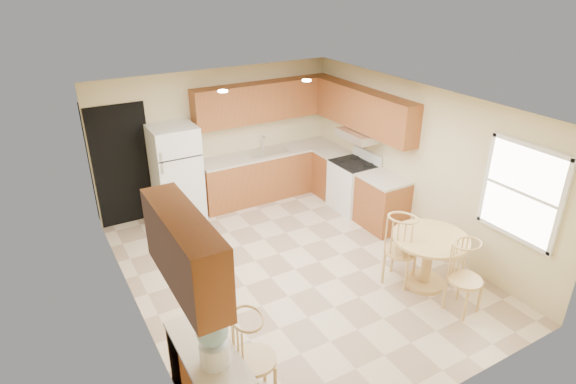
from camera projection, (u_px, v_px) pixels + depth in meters
floor at (295, 269)px, 7.16m from camera, size 5.50×5.50×0.00m
ceiling at (297, 105)px, 6.09m from camera, size 4.50×5.50×0.02m
wall_back at (219, 138)px, 8.78m from camera, size 4.50×0.02×2.50m
wall_front at (447, 303)px, 4.47m from camera, size 4.50×0.02×2.50m
wall_left at (130, 235)px, 5.61m from camera, size 0.02×5.50×2.50m
wall_right at (417, 163)px, 7.64m from camera, size 0.02×5.50×2.50m
doorway at (123, 166)px, 8.06m from camera, size 0.90×0.02×2.10m
base_cab_back at (269, 175)px, 9.29m from camera, size 2.75×0.60×0.87m
counter_back at (269, 153)px, 9.09m from camera, size 2.75×0.63×0.04m
base_cab_right_a at (333, 174)px, 9.31m from camera, size 0.60×0.59×0.87m
counter_right_a at (334, 152)px, 9.11m from camera, size 0.63×0.59×0.04m
base_cab_right_b at (382, 203)px, 8.17m from camera, size 0.60×0.80×0.87m
counter_right_b at (384, 179)px, 7.97m from camera, size 0.63×0.80×0.04m
upper_cab_back at (265, 101)px, 8.79m from camera, size 2.75×0.33×0.70m
upper_cab_right at (364, 110)px, 8.26m from camera, size 0.33×2.42×0.70m
upper_cab_left at (185, 251)px, 4.17m from camera, size 0.33×1.40×0.70m
sink at (268, 152)px, 9.07m from camera, size 0.78×0.44×0.01m
range_hood at (360, 135)px, 8.38m from camera, size 0.50×0.76×0.14m
desk_pedestal at (197, 357)px, 5.07m from camera, size 0.48×0.42×0.72m
desk_top at (207, 351)px, 4.60m from camera, size 0.50×1.20×0.04m
window at (522, 192)px, 6.08m from camera, size 0.06×1.12×1.30m
can_light_a at (223, 91)px, 6.81m from camera, size 0.14×0.14×0.02m
can_light_b at (307, 80)px, 7.45m from camera, size 0.14×0.14×0.02m
refrigerator at (177, 174)px, 8.24m from camera, size 0.76×0.73×1.71m
stove at (353, 185)px, 8.75m from camera, size 0.65×0.76×1.09m
dining_table at (428, 254)px, 6.62m from camera, size 1.04×1.04×0.77m
chair_table_a at (407, 246)px, 6.55m from camera, size 0.46×0.59×1.05m
chair_table_b at (473, 275)px, 5.99m from camera, size 0.43×0.44×0.98m
chair_desk at (258, 356)px, 4.71m from camera, size 0.46×0.59×1.04m
water_crock at (213, 340)px, 4.32m from camera, size 0.29×0.29×0.61m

